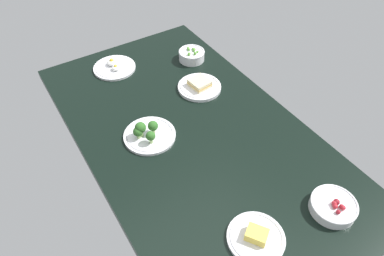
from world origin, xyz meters
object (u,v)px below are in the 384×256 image
(plate_broccoli, at_px, (148,134))
(bowl_berries, at_px, (333,206))
(plate_sandwich, at_px, (199,86))
(bowl_peas, at_px, (192,55))
(plate_cheese, at_px, (256,237))
(plate_eggs, at_px, (114,67))

(plate_broccoli, height_order, bowl_berries, plate_broccoli)
(plate_sandwich, bearing_deg, bowl_peas, 156.51)
(bowl_peas, relative_size, plate_sandwich, 0.65)
(bowl_peas, xyz_separation_m, plate_cheese, (0.96, -0.36, -0.02))
(plate_cheese, height_order, plate_broccoli, plate_broccoli)
(plate_cheese, relative_size, plate_sandwich, 0.92)
(bowl_berries, bearing_deg, plate_sandwich, -178.29)
(plate_broccoli, bearing_deg, plate_eggs, 171.87)
(bowl_peas, bearing_deg, bowl_berries, -4.08)
(plate_cheese, xyz_separation_m, plate_sandwich, (-0.74, 0.27, 0.00))
(plate_cheese, height_order, plate_sandwich, plate_sandwich)
(plate_broccoli, relative_size, bowl_berries, 1.35)
(plate_broccoli, relative_size, plate_sandwich, 1.05)
(plate_sandwich, bearing_deg, plate_eggs, -142.76)
(plate_cheese, bearing_deg, plate_sandwich, 160.12)
(bowl_peas, height_order, plate_sandwich, bowl_peas)
(plate_broccoli, bearing_deg, plate_sandwich, 113.68)
(plate_cheese, relative_size, bowl_berries, 1.19)
(plate_broccoli, bearing_deg, bowl_peas, 130.05)
(bowl_peas, bearing_deg, plate_sandwich, -23.49)
(plate_cheese, distance_m, plate_broccoli, 0.59)
(plate_sandwich, xyz_separation_m, bowl_berries, (0.79, 0.02, 0.01))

